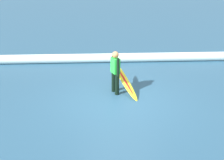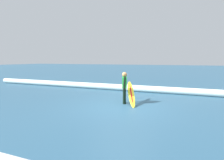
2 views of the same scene
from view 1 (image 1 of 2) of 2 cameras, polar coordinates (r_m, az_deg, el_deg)
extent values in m
plane|color=#2B5672|center=(9.19, 1.65, -3.96)|extent=(126.52, 126.52, 0.00)
cylinder|color=black|center=(9.70, 0.32, -0.29)|extent=(0.14, 0.14, 0.71)
cylinder|color=black|center=(9.46, 0.98, -0.87)|extent=(0.14, 0.14, 0.71)
cube|color=#2DD83F|center=(9.37, 0.66, 2.85)|extent=(0.30, 0.39, 0.50)
sphere|color=#C3824B|center=(9.27, 0.67, 4.93)|extent=(0.22, 0.22, 0.22)
cylinder|color=black|center=(9.56, 0.15, 3.22)|extent=(0.09, 0.25, 0.58)
cylinder|color=black|center=(9.18, 1.19, 2.46)|extent=(0.09, 0.19, 0.58)
ellipsoid|color=yellow|center=(9.66, 2.31, 0.21)|extent=(0.94, 1.71, 0.93)
ellipsoid|color=red|center=(9.66, 2.31, 0.24)|extent=(0.64, 1.33, 0.75)
cylinder|color=white|center=(12.79, -1.76, 4.33)|extent=(23.24, 0.55, 0.39)
camera|label=2|loc=(3.97, 65.16, -21.72)|focal=30.80mm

